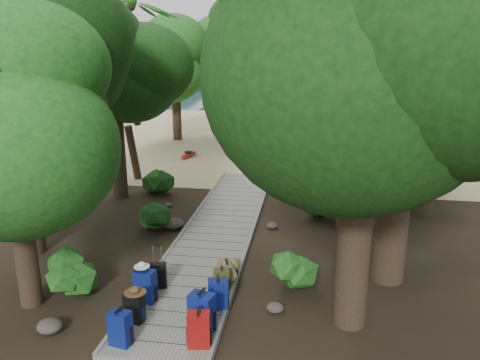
% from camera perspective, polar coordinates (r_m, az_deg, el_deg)
% --- Properties ---
extents(ground, '(120.00, 120.00, 0.00)m').
position_cam_1_polar(ground, '(12.62, -3.37, -7.95)').
color(ground, '#302418').
rests_on(ground, ground).
extents(sand_beach, '(40.00, 22.00, 0.02)m').
position_cam_1_polar(sand_beach, '(27.86, 3.47, 5.31)').
color(sand_beach, tan).
rests_on(sand_beach, ground).
extents(boardwalk, '(2.00, 12.00, 0.12)m').
position_cam_1_polar(boardwalk, '(13.50, -2.49, -6.03)').
color(boardwalk, gray).
rests_on(boardwalk, ground).
extents(backpack_left_a, '(0.41, 0.33, 0.69)m').
position_cam_1_polar(backpack_left_a, '(8.67, -14.40, -16.91)').
color(backpack_left_a, navy).
rests_on(backpack_left_a, boardwalk).
extents(backpack_left_b, '(0.38, 0.30, 0.62)m').
position_cam_1_polar(backpack_left_b, '(9.25, -12.79, -14.79)').
color(backpack_left_b, black).
rests_on(backpack_left_b, boardwalk).
extents(backpack_left_c, '(0.44, 0.34, 0.75)m').
position_cam_1_polar(backpack_left_c, '(9.83, -11.45, -12.35)').
color(backpack_left_c, navy).
rests_on(backpack_left_c, boardwalk).
extents(backpack_right_a, '(0.43, 0.34, 0.69)m').
position_cam_1_polar(backpack_right_a, '(8.42, -5.06, -17.49)').
color(backpack_right_a, '#9C1308').
rests_on(backpack_right_a, boardwalk).
extents(backpack_right_b, '(0.51, 0.41, 0.79)m').
position_cam_1_polar(backpack_right_b, '(8.79, -4.68, -15.53)').
color(backpack_right_b, navy).
rests_on(backpack_right_b, boardwalk).
extents(backpack_right_c, '(0.44, 0.35, 0.66)m').
position_cam_1_polar(backpack_right_c, '(9.44, -2.70, -13.56)').
color(backpack_right_c, navy).
rests_on(backpack_right_c, boardwalk).
extents(backpack_right_d, '(0.37, 0.29, 0.51)m').
position_cam_1_polar(backpack_right_d, '(10.14, -2.25, -11.87)').
color(backpack_right_d, '#40401A').
rests_on(backpack_right_d, boardwalk).
extents(duffel_right_khaki, '(0.52, 0.64, 0.37)m').
position_cam_1_polar(duffel_right_khaki, '(10.63, -1.64, -10.90)').
color(duffel_right_khaki, brown).
rests_on(duffel_right_khaki, boardwalk).
extents(suitcase_on_boardwalk, '(0.39, 0.29, 0.55)m').
position_cam_1_polar(suitcase_on_boardwalk, '(10.34, -9.92, -11.40)').
color(suitcase_on_boardwalk, black).
rests_on(suitcase_on_boardwalk, boardwalk).
extents(lone_suitcase_on_sand, '(0.47, 0.28, 0.72)m').
position_cam_1_polar(lone_suitcase_on_sand, '(19.69, 2.54, 2.00)').
color(lone_suitcase_on_sand, black).
rests_on(lone_suitcase_on_sand, sand_beach).
extents(hat_brown, '(0.41, 0.41, 0.12)m').
position_cam_1_polar(hat_brown, '(9.02, -12.69, -12.88)').
color(hat_brown, '#51351E').
rests_on(hat_brown, backpack_left_b).
extents(hat_white, '(0.32, 0.32, 0.11)m').
position_cam_1_polar(hat_white, '(9.68, -11.89, -10.02)').
color(hat_white, silver).
rests_on(hat_white, backpack_left_c).
extents(kayak, '(1.33, 3.38, 0.33)m').
position_cam_1_polar(kayak, '(22.65, -6.22, 3.25)').
color(kayak, '#A60E10').
rests_on(kayak, sand_beach).
extents(sun_lounger, '(1.03, 1.88, 0.58)m').
position_cam_1_polar(sun_lounger, '(21.89, 10.71, 2.96)').
color(sun_lounger, silver).
rests_on(sun_lounger, sand_beach).
extents(tree_right_a, '(5.28, 5.28, 8.81)m').
position_cam_1_polar(tree_right_a, '(8.19, 15.01, 10.55)').
color(tree_right_a, black).
rests_on(tree_right_a, ground).
extents(tree_right_b, '(5.95, 5.95, 10.62)m').
position_cam_1_polar(tree_right_b, '(10.21, 19.88, 16.20)').
color(tree_right_b, black).
rests_on(tree_right_b, ground).
extents(tree_right_c, '(5.54, 5.54, 9.58)m').
position_cam_1_polar(tree_right_c, '(13.17, 14.23, 14.09)').
color(tree_right_c, black).
rests_on(tree_right_c, ground).
extents(tree_right_d, '(5.95, 5.95, 10.91)m').
position_cam_1_polar(tree_right_d, '(15.13, 23.05, 16.03)').
color(tree_right_d, black).
rests_on(tree_right_d, ground).
extents(tree_right_e, '(4.83, 4.83, 8.69)m').
position_cam_1_polar(tree_right_e, '(18.27, 15.79, 12.94)').
color(tree_right_e, black).
rests_on(tree_right_e, ground).
extents(tree_right_f, '(4.90, 4.90, 8.75)m').
position_cam_1_polar(tree_right_f, '(20.56, 21.15, 12.83)').
color(tree_right_f, black).
rests_on(tree_right_f, ground).
extents(tree_left_a, '(3.76, 3.76, 6.27)m').
position_cam_1_polar(tree_left_a, '(9.79, -26.00, 2.74)').
color(tree_left_a, black).
rests_on(tree_left_a, ground).
extents(tree_left_b, '(4.96, 4.96, 8.92)m').
position_cam_1_polar(tree_left_b, '(12.38, -26.14, 11.38)').
color(tree_left_b, black).
rests_on(tree_left_b, ground).
extents(tree_left_c, '(4.33, 4.33, 7.52)m').
position_cam_1_polar(tree_left_c, '(16.34, -15.20, 10.66)').
color(tree_left_c, black).
rests_on(tree_left_c, ground).
extents(tree_back_a, '(5.08, 5.08, 8.79)m').
position_cam_1_polar(tree_back_a, '(27.32, -0.65, 14.39)').
color(tree_back_a, black).
rests_on(tree_back_a, ground).
extents(tree_back_b, '(5.40, 5.40, 9.64)m').
position_cam_1_polar(tree_back_b, '(27.42, 6.77, 15.18)').
color(tree_back_b, black).
rests_on(tree_back_b, ground).
extents(tree_back_c, '(5.55, 5.55, 9.99)m').
position_cam_1_polar(tree_back_c, '(26.99, 14.17, 15.19)').
color(tree_back_c, black).
rests_on(tree_back_c, ground).
extents(tree_back_d, '(4.27, 4.27, 7.11)m').
position_cam_1_polar(tree_back_d, '(26.68, -7.88, 12.41)').
color(tree_back_d, black).
rests_on(tree_back_d, ground).
extents(palm_right_a, '(4.65, 4.65, 7.93)m').
position_cam_1_polar(palm_right_a, '(16.78, 9.00, 11.82)').
color(palm_right_a, '#1B4513').
rests_on(palm_right_a, ground).
extents(palm_right_b, '(4.54, 4.54, 8.77)m').
position_cam_1_polar(palm_right_b, '(23.13, 15.65, 13.54)').
color(palm_right_b, '#1B4513').
rests_on(palm_right_b, ground).
extents(palm_right_c, '(4.36, 4.36, 6.94)m').
position_cam_1_polar(palm_right_c, '(24.47, 8.10, 11.90)').
color(palm_right_c, '#1B4513').
rests_on(palm_right_c, ground).
extents(palm_left_a, '(4.14, 4.14, 6.58)m').
position_cam_1_polar(palm_left_a, '(18.68, -13.64, 9.89)').
color(palm_left_a, '#1B4513').
rests_on(palm_left_a, ground).
extents(rock_left_a, '(0.48, 0.43, 0.26)m').
position_cam_1_polar(rock_left_a, '(9.71, -22.18, -16.15)').
color(rock_left_a, '#4C473F').
rests_on(rock_left_a, ground).
extents(rock_left_b, '(0.41, 0.37, 0.23)m').
position_cam_1_polar(rock_left_b, '(11.75, -20.16, -10.24)').
color(rock_left_b, '#4C473F').
rests_on(rock_left_b, ground).
extents(rock_left_c, '(0.58, 0.52, 0.32)m').
position_cam_1_polar(rock_left_c, '(13.77, -8.07, -5.29)').
color(rock_left_c, '#4C473F').
rests_on(rock_left_c, ground).
extents(rock_left_d, '(0.26, 0.23, 0.14)m').
position_cam_1_polar(rock_left_d, '(15.69, -8.71, -2.99)').
color(rock_left_d, '#4C473F').
rests_on(rock_left_d, ground).
extents(rock_right_a, '(0.36, 0.32, 0.20)m').
position_cam_1_polar(rock_right_a, '(9.67, 4.30, -15.24)').
color(rock_right_a, '#4C473F').
rests_on(rock_right_a, ground).
extents(rock_right_b, '(0.45, 0.41, 0.25)m').
position_cam_1_polar(rock_right_b, '(10.97, 7.68, -11.19)').
color(rock_right_b, '#4C473F').
rests_on(rock_right_b, ground).
extents(rock_right_c, '(0.33, 0.30, 0.18)m').
position_cam_1_polar(rock_right_c, '(13.72, 3.93, -5.54)').
color(rock_right_c, '#4C473F').
rests_on(rock_right_c, ground).
extents(shrub_left_a, '(1.03, 1.03, 0.92)m').
position_cam_1_polar(shrub_left_a, '(10.71, -20.01, -10.77)').
color(shrub_left_a, '#144315').
rests_on(shrub_left_a, ground).
extents(shrub_left_b, '(1.00, 1.00, 0.90)m').
position_cam_1_polar(shrub_left_b, '(13.56, -10.29, -4.42)').
color(shrub_left_b, '#144315').
rests_on(shrub_left_b, ground).
extents(shrub_left_c, '(1.06, 1.06, 0.96)m').
position_cam_1_polar(shrub_left_c, '(17.00, -9.84, -0.12)').
color(shrub_left_c, '#144315').
rests_on(shrub_left_c, ground).
extents(shrub_right_a, '(1.05, 1.05, 0.95)m').
position_cam_1_polar(shrub_right_a, '(10.25, 6.50, -11.00)').
color(shrub_right_a, '#144315').
rests_on(shrub_right_a, ground).
extents(shrub_right_b, '(1.12, 1.12, 1.00)m').
position_cam_1_polar(shrub_right_b, '(14.42, 9.43, -2.91)').
color(shrub_right_b, '#144315').
rests_on(shrub_right_b, ground).
extents(shrub_right_c, '(0.78, 0.78, 0.70)m').
position_cam_1_polar(shrub_right_c, '(17.46, 7.75, -0.04)').
color(shrub_right_c, '#144315').
rests_on(shrub_right_c, ground).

